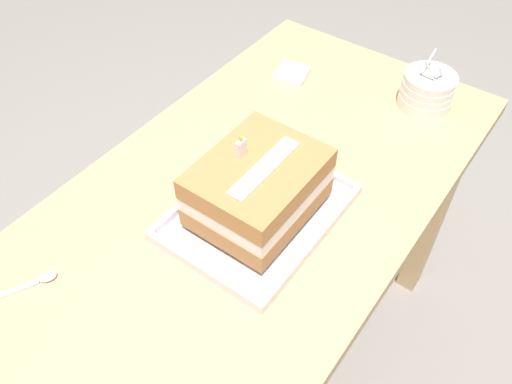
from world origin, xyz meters
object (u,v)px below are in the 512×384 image
at_px(birthday_cake, 258,187).
at_px(bowl_stack, 427,91).
at_px(serving_spoon_near_tray, 34,282).
at_px(napkin_pile, 292,74).
at_px(foil_tray, 258,214).

distance_m(birthday_cake, bowl_stack, 0.52).
bearing_deg(serving_spoon_near_tray, napkin_pile, -1.61).
bearing_deg(foil_tray, serving_spoon_near_tray, 147.67).
bearing_deg(foil_tray, bowl_stack, -12.64).
height_order(serving_spoon_near_tray, napkin_pile, napkin_pile).
bearing_deg(serving_spoon_near_tray, birthday_cake, -32.33).
bearing_deg(foil_tray, birthday_cake, 90.00).
relative_size(foil_tray, napkin_pile, 3.57).
xyz_separation_m(foil_tray, napkin_pile, (0.42, 0.20, 0.00)).
xyz_separation_m(birthday_cake, napkin_pile, (0.42, 0.20, -0.07)).
relative_size(foil_tray, birthday_cake, 1.46).
relative_size(birthday_cake, bowl_stack, 1.74).
height_order(bowl_stack, serving_spoon_near_tray, bowl_stack).
bearing_deg(serving_spoon_near_tray, foil_tray, -32.33).
distance_m(foil_tray, bowl_stack, 0.52).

